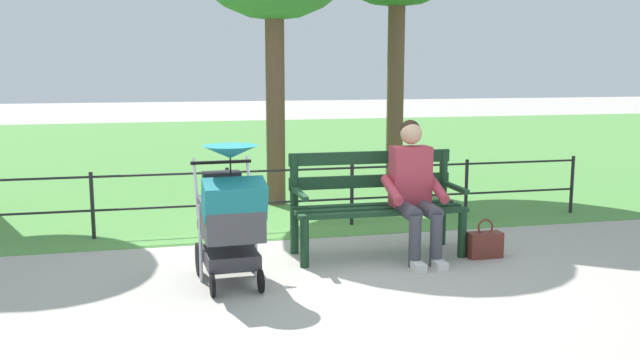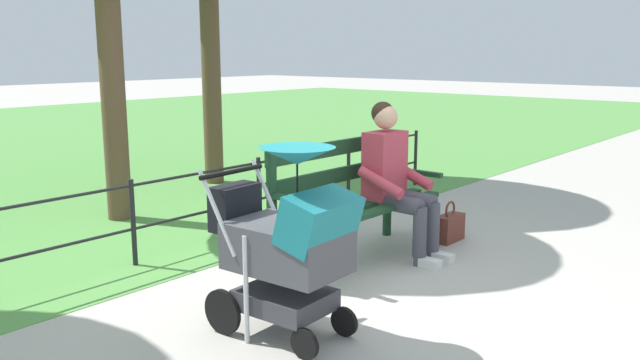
% 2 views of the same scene
% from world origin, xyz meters
% --- Properties ---
extents(ground_plane, '(60.00, 60.00, 0.00)m').
position_xyz_m(ground_plane, '(0.00, 0.00, 0.00)').
color(ground_plane, '#ADA89E').
extents(park_bench, '(1.61, 0.62, 0.96)m').
position_xyz_m(park_bench, '(-0.58, -0.12, 0.53)').
color(park_bench, '#193D23').
rests_on(park_bench, ground).
extents(person_on_bench, '(0.53, 0.74, 1.28)m').
position_xyz_m(person_on_bench, '(-0.88, 0.11, 0.68)').
color(person_on_bench, '#42424C').
rests_on(person_on_bench, ground).
extents(stroller, '(0.54, 0.91, 1.15)m').
position_xyz_m(stroller, '(0.85, 0.52, 0.59)').
color(stroller, black).
rests_on(stroller, ground).
extents(handbag, '(0.32, 0.14, 0.37)m').
position_xyz_m(handbag, '(-1.53, 0.27, 0.13)').
color(handbag, brown).
rests_on(handbag, ground).
extents(park_fence, '(6.97, 0.04, 0.70)m').
position_xyz_m(park_fence, '(0.00, -1.30, 0.42)').
color(park_fence, black).
rests_on(park_fence, ground).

